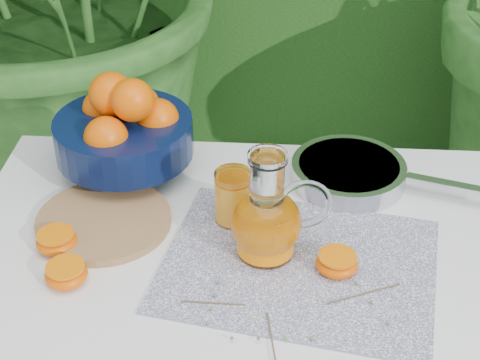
# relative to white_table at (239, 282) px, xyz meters

# --- Properties ---
(white_table) EXTENTS (1.00, 0.70, 0.75)m
(white_table) POSITION_rel_white_table_xyz_m (0.00, 0.00, 0.00)
(white_table) COLOR white
(white_table) RESTS_ON ground
(placemat) EXTENTS (0.51, 0.43, 0.00)m
(placemat) POSITION_rel_white_table_xyz_m (0.10, -0.04, 0.08)
(placemat) COLOR #0D1049
(placemat) RESTS_ON white_table
(cutting_board) EXTENTS (0.27, 0.27, 0.02)m
(cutting_board) POSITION_rel_white_table_xyz_m (-0.25, 0.05, 0.09)
(cutting_board) COLOR #986844
(cutting_board) RESTS_ON white_table
(fruit_bowl) EXTENTS (0.34, 0.34, 0.22)m
(fruit_bowl) POSITION_rel_white_table_xyz_m (-0.24, 0.23, 0.18)
(fruit_bowl) COLOR black
(fruit_bowl) RESTS_ON white_table
(juice_pitcher) EXTENTS (0.18, 0.14, 0.20)m
(juice_pitcher) POSITION_rel_white_table_xyz_m (0.05, -0.01, 0.15)
(juice_pitcher) COLOR white
(juice_pitcher) RESTS_ON white_table
(juice_tumbler) EXTENTS (0.07, 0.07, 0.10)m
(juice_tumbler) POSITION_rel_white_table_xyz_m (-0.02, 0.08, 0.13)
(juice_tumbler) COLOR white
(juice_tumbler) RESTS_ON white_table
(saute_pan) EXTENTS (0.41, 0.28, 0.04)m
(saute_pan) POSITION_rel_white_table_xyz_m (0.20, 0.22, 0.10)
(saute_pan) COLOR #BBBBC0
(saute_pan) RESTS_ON white_table
(orange_halves) EXTENTS (0.57, 0.17, 0.03)m
(orange_halves) POSITION_rel_white_table_xyz_m (-0.14, -0.06, 0.10)
(orange_halves) COLOR #EC5902
(orange_halves) RESTS_ON white_table
(thyme_sprigs) EXTENTS (0.35, 0.23, 0.01)m
(thyme_sprigs) POSITION_rel_white_table_xyz_m (0.09, -0.16, 0.09)
(thyme_sprigs) COLOR brown
(thyme_sprigs) RESTS_ON white_table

